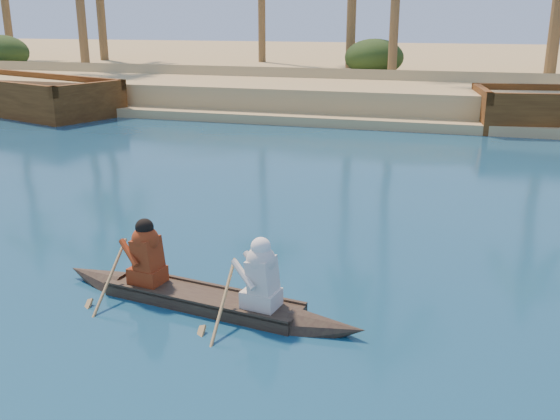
% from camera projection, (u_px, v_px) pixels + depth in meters
% --- Properties ---
extents(sandy_embankment, '(150.00, 51.00, 1.50)m').
position_uv_depth(sandy_embankment, '(357.00, 66.00, 47.61)').
color(sandy_embankment, tan).
rests_on(sandy_embankment, ground).
extents(shrub_cluster, '(100.00, 6.00, 2.40)m').
position_uv_depth(shrub_cluster, '(307.00, 74.00, 33.34)').
color(shrub_cluster, '#213714').
rests_on(shrub_cluster, ground).
extents(canoe, '(5.11, 1.40, 1.40)m').
position_uv_depth(canoe, '(202.00, 288.00, 9.21)').
color(canoe, '#3B3120').
rests_on(canoe, ground).
extents(barge_mid, '(11.54, 7.03, 1.83)m').
position_uv_depth(barge_mid, '(17.00, 96.00, 28.61)').
color(barge_mid, brown).
rests_on(barge_mid, ground).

